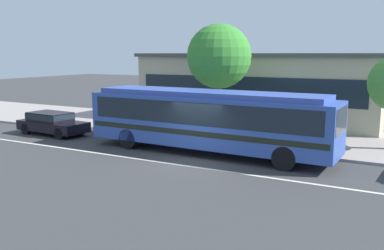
{
  "coord_description": "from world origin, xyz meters",
  "views": [
    {
      "loc": [
        8.47,
        -15.7,
        4.63
      ],
      "look_at": [
        -0.87,
        1.57,
        1.3
      ],
      "focal_mm": 39.35,
      "sensor_mm": 36.0,
      "label": 1
    }
  ],
  "objects_px": {
    "transit_bus": "(208,117)",
    "pedestrian_waiting_near_sign": "(194,120)",
    "street_tree_near_stop": "(219,57)",
    "sedan_behind_bus": "(52,122)"
  },
  "relations": [
    {
      "from": "transit_bus",
      "to": "street_tree_near_stop",
      "type": "bearing_deg",
      "value": 108.21
    },
    {
      "from": "transit_bus",
      "to": "street_tree_near_stop",
      "type": "xyz_separation_m",
      "value": [
        -1.34,
        4.09,
        2.76
      ]
    },
    {
      "from": "transit_bus",
      "to": "pedestrian_waiting_near_sign",
      "type": "bearing_deg",
      "value": 129.55
    },
    {
      "from": "transit_bus",
      "to": "sedan_behind_bus",
      "type": "xyz_separation_m",
      "value": [
        -10.05,
        -0.09,
        -0.99
      ]
    },
    {
      "from": "transit_bus",
      "to": "pedestrian_waiting_near_sign",
      "type": "relative_size",
      "value": 7.3
    },
    {
      "from": "street_tree_near_stop",
      "to": "pedestrian_waiting_near_sign",
      "type": "bearing_deg",
      "value": -116.01
    },
    {
      "from": "transit_bus",
      "to": "pedestrian_waiting_near_sign",
      "type": "height_order",
      "value": "transit_bus"
    },
    {
      "from": "transit_bus",
      "to": "sedan_behind_bus",
      "type": "relative_size",
      "value": 2.73
    },
    {
      "from": "sedan_behind_bus",
      "to": "street_tree_near_stop",
      "type": "relative_size",
      "value": 0.71
    },
    {
      "from": "pedestrian_waiting_near_sign",
      "to": "street_tree_near_stop",
      "type": "xyz_separation_m",
      "value": [
        0.75,
        1.55,
        3.39
      ]
    }
  ]
}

